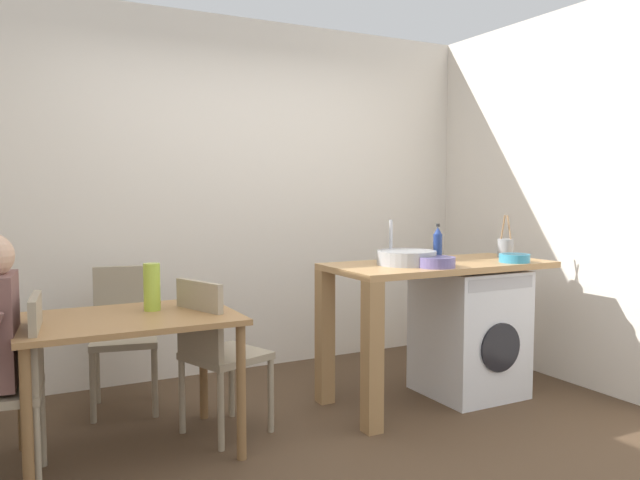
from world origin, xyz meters
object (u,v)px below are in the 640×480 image
(dining_table, at_px, (128,334))
(chair_opposite, at_px, (215,348))
(washing_machine, at_px, (469,332))
(vase, at_px, (152,287))
(chair_person_seat, at_px, (13,380))
(chair_spare_by_wall, at_px, (124,329))
(utensil_crock, at_px, (505,247))
(colander, at_px, (514,258))
(bottle_tall_green, at_px, (438,244))
(mixing_bowl, at_px, (436,261))

(dining_table, xyz_separation_m, chair_opposite, (0.48, 0.03, -0.14))
(washing_machine, height_order, vase, vase)
(chair_person_seat, relative_size, vase, 3.48)
(chair_spare_by_wall, bearing_deg, utensil_crock, 174.63)
(dining_table, relative_size, washing_machine, 1.28)
(chair_person_seat, height_order, utensil_crock, utensil_crock)
(utensil_crock, bearing_deg, dining_table, -179.88)
(washing_machine, height_order, utensil_crock, utensil_crock)
(chair_opposite, bearing_deg, chair_person_seat, -101.87)
(dining_table, distance_m, utensil_crock, 2.65)
(colander, bearing_deg, chair_spare_by_wall, 155.99)
(chair_spare_by_wall, bearing_deg, bottle_tall_green, 170.66)
(washing_machine, distance_m, bottle_tall_green, 0.65)
(chair_opposite, height_order, utensil_crock, utensil_crock)
(washing_machine, bearing_deg, vase, 176.02)
(chair_opposite, height_order, mixing_bowl, mixing_bowl)
(bottle_tall_green, height_order, mixing_bowl, bottle_tall_green)
(colander, bearing_deg, chair_opposite, 171.61)
(chair_opposite, height_order, bottle_tall_green, bottle_tall_green)
(chair_person_seat, bearing_deg, chair_opposite, -75.74)
(utensil_crock, bearing_deg, mixing_bowl, -162.90)
(dining_table, relative_size, chair_opposite, 1.22)
(dining_table, relative_size, bottle_tall_green, 4.37)
(dining_table, height_order, chair_opposite, chair_opposite)
(chair_opposite, height_order, colander, colander)
(dining_table, distance_m, chair_spare_by_wall, 0.79)
(chair_spare_by_wall, bearing_deg, chair_opposite, 127.64)
(chair_spare_by_wall, distance_m, colander, 2.59)
(chair_opposite, distance_m, chair_spare_by_wall, 0.83)
(washing_machine, bearing_deg, mixing_bowl, -156.04)
(dining_table, bearing_deg, washing_machine, -1.18)
(dining_table, height_order, vase, vase)
(chair_opposite, xyz_separation_m, mixing_bowl, (1.33, -0.27, 0.45))
(colander, bearing_deg, bottle_tall_green, 143.37)
(utensil_crock, distance_m, vase, 2.48)
(chair_spare_by_wall, bearing_deg, mixing_bowl, 160.68)
(bottle_tall_green, relative_size, utensil_crock, 0.84)
(dining_table, distance_m, vase, 0.29)
(mixing_bowl, xyz_separation_m, utensil_crock, (0.81, 0.25, 0.03))
(dining_table, bearing_deg, utensil_crock, 0.12)
(dining_table, distance_m, colander, 2.48)
(dining_table, relative_size, colander, 5.50)
(chair_spare_by_wall, xyz_separation_m, bottle_tall_green, (1.93, -0.74, 0.53))
(mixing_bowl, bearing_deg, washing_machine, 23.96)
(chair_spare_by_wall, bearing_deg, washing_machine, 170.69)
(utensil_crock, bearing_deg, colander, -123.70)
(washing_machine, distance_m, colander, 0.59)
(chair_person_seat, xyz_separation_m, chair_spare_by_wall, (0.66, 0.88, 0.00))
(chair_person_seat, relative_size, colander, 4.50)
(vase, bearing_deg, dining_table, -146.31)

